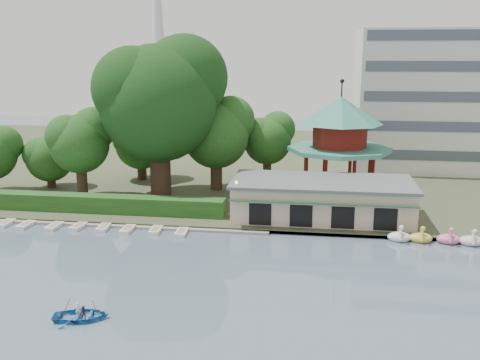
% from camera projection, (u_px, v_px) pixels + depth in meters
% --- Properties ---
extents(ground_plane, '(220.00, 220.00, 0.00)m').
position_uv_depth(ground_plane, '(173.00, 311.00, 36.04)').
color(ground_plane, slate).
rests_on(ground_plane, ground).
extents(shore, '(220.00, 70.00, 0.40)m').
position_uv_depth(shore, '(258.00, 161.00, 86.10)').
color(shore, '#424930').
rests_on(shore, ground).
extents(embankment, '(220.00, 0.60, 0.30)m').
position_uv_depth(embankment, '(219.00, 229.00, 52.68)').
color(embankment, gray).
rests_on(embankment, ground).
extents(dock, '(34.00, 1.60, 0.24)m').
position_uv_depth(dock, '(103.00, 224.00, 54.24)').
color(dock, gray).
rests_on(dock, ground).
extents(boathouse, '(18.60, 9.39, 3.90)m').
position_uv_depth(boathouse, '(322.00, 199.00, 55.29)').
color(boathouse, beige).
rests_on(boathouse, shore).
extents(pavilion, '(12.40, 12.40, 13.50)m').
position_uv_depth(pavilion, '(340.00, 136.00, 63.51)').
color(pavilion, beige).
rests_on(pavilion, shore).
extents(hedge, '(30.00, 2.00, 1.80)m').
position_uv_depth(hedge, '(87.00, 203.00, 57.57)').
color(hedge, '#23531B').
rests_on(hedge, shore).
extents(lamp_post, '(0.36, 0.36, 4.28)m').
position_uv_depth(lamp_post, '(236.00, 194.00, 53.38)').
color(lamp_post, black).
rests_on(lamp_post, shore).
extents(big_tree, '(14.95, 13.93, 18.94)m').
position_uv_depth(big_tree, '(160.00, 95.00, 61.63)').
color(big_tree, '#3A281C').
rests_on(big_tree, shore).
extents(small_trees, '(39.76, 17.03, 11.61)m').
position_uv_depth(small_trees, '(141.00, 140.00, 66.53)').
color(small_trees, '#3A281C').
rests_on(small_trees, shore).
extents(swan_boats, '(12.98, 2.03, 1.92)m').
position_uv_depth(swan_boats, '(459.00, 240.00, 48.83)').
color(swan_boats, white).
rests_on(swan_boats, ground).
extents(moored_rowboats, '(24.50, 2.73, 0.36)m').
position_uv_depth(moored_rowboats, '(66.00, 226.00, 53.33)').
color(moored_rowboats, white).
rests_on(moored_rowboats, ground).
extents(rowboat_with_passengers, '(5.74, 4.68, 2.01)m').
position_uv_depth(rowboat_with_passengers, '(81.00, 312.00, 34.85)').
color(rowboat_with_passengers, '#246EAF').
rests_on(rowboat_with_passengers, ground).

